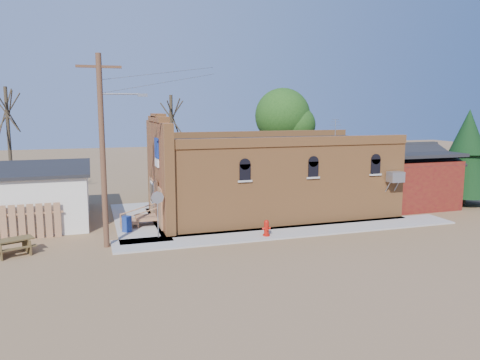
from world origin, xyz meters
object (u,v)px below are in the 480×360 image
object	(u,v)px
brick_bar	(267,177)
picnic_table	(12,244)
fire_hydrant	(266,228)
stop_sign	(158,202)
trash_barrel	(127,224)
utility_pole	(104,147)

from	to	relation	value
brick_bar	picnic_table	size ratio (longest dim) A/B	7.78
brick_bar	picnic_table	xyz separation A→B (m)	(-13.92, -4.26, -1.86)
fire_hydrant	stop_sign	bearing A→B (deg)	-172.02
brick_bar	trash_barrel	size ratio (longest dim) A/B	20.35
fire_hydrant	stop_sign	world-z (taller)	stop_sign
brick_bar	fire_hydrant	world-z (taller)	brick_bar
stop_sign	trash_barrel	distance (m)	2.64
utility_pole	trash_barrel	world-z (taller)	utility_pole
stop_sign	trash_barrel	size ratio (longest dim) A/B	2.96
brick_bar	utility_pole	world-z (taller)	utility_pole
utility_pole	trash_barrel	bearing A→B (deg)	65.16
utility_pole	fire_hydrant	bearing A→B (deg)	-5.62
utility_pole	picnic_table	xyz separation A→B (m)	(-4.14, 0.04, -4.30)
brick_bar	fire_hydrant	size ratio (longest dim) A/B	19.69
utility_pole	picnic_table	bearing A→B (deg)	179.46
utility_pole	fire_hydrant	size ratio (longest dim) A/B	10.80
picnic_table	fire_hydrant	bearing A→B (deg)	-25.48
brick_bar	utility_pole	bearing A→B (deg)	-156.31
fire_hydrant	picnic_table	distance (m)	11.97
fire_hydrant	trash_barrel	size ratio (longest dim) A/B	1.03
trash_barrel	picnic_table	world-z (taller)	trash_barrel
brick_bar	stop_sign	size ratio (longest dim) A/B	6.88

